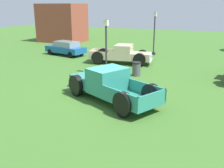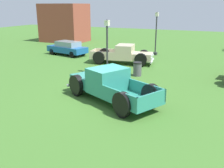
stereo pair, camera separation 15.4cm
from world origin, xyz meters
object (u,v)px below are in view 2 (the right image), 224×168
pickup_truck_behind_right (126,55)px  trash_can (137,69)px  lamp_post_far (156,33)px  sedan_distant_a (67,48)px  pickup_truck_foreground (107,84)px  lamp_post_near (107,46)px

pickup_truck_behind_right → trash_can: bearing=-56.4°
lamp_post_far → trash_can: 8.30m
pickup_truck_behind_right → sedan_distant_a: size_ratio=1.26×
pickup_truck_behind_right → pickup_truck_foreground: bearing=-74.5°
pickup_truck_foreground → trash_can: size_ratio=5.98×
lamp_post_near → lamp_post_far: size_ratio=0.93×
sedan_distant_a → lamp_post_far: size_ratio=1.05×
pickup_truck_foreground → lamp_post_near: 5.03m
lamp_post_far → sedan_distant_a: bearing=-154.6°
lamp_post_near → sedan_distant_a: bearing=143.0°
sedan_distant_a → lamp_post_far: 8.56m
lamp_post_far → trash_can: lamp_post_far is taller
pickup_truck_foreground → lamp_post_near: (-2.12, 4.41, 1.18)m
pickup_truck_foreground → lamp_post_far: lamp_post_far is taller
sedan_distant_a → lamp_post_far: (7.62, 3.62, 1.42)m
sedan_distant_a → pickup_truck_foreground: bearing=-47.0°
pickup_truck_behind_right → lamp_post_far: 5.15m
pickup_truck_foreground → lamp_post_far: 13.17m
lamp_post_near → lamp_post_far: bearing=83.7°
lamp_post_near → trash_can: lamp_post_near is taller
pickup_truck_behind_right → lamp_post_far: lamp_post_far is taller
lamp_post_far → pickup_truck_foreground: bearing=-84.9°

